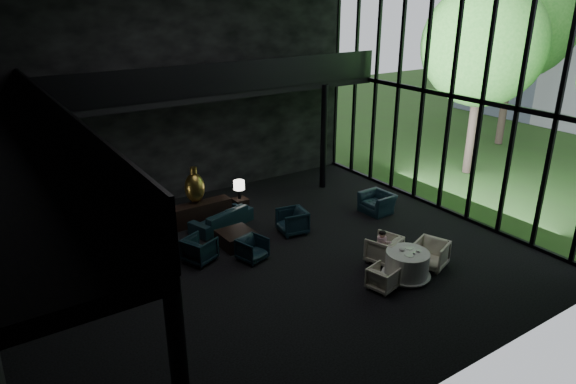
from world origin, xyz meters
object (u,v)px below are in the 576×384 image
side_table_left (150,226)px  dining_table (407,266)px  side_table_right (240,205)px  window_armchair (377,200)px  console (198,213)px  child (382,240)px  dining_chair_east (431,252)px  lounge_armchair_south (252,248)px  dining_chair_west (383,279)px  lounge_armchair_west (199,248)px  lounge_armchair_east (292,219)px  bronze_urn (195,187)px  table_lamp_right (239,186)px  table_lamp_left (149,205)px  sofa (221,215)px  dining_chair_north (384,247)px  coffee_table (236,238)px

side_table_left → dining_table: (4.82, -6.39, 0.05)m
side_table_right → window_armchair: bearing=-33.2°
console → child: child is taller
console → dining_chair_east: bearing=-56.1°
dining_table → lounge_armchair_south: bearing=133.4°
console → window_armchair: (5.58, -2.56, 0.10)m
console → dining_chair_west: console is taller
lounge_armchair_west → dining_table: 5.76m
lounge_armchair_east → child: child is taller
console → lounge_armchair_east: 3.18m
console → bronze_urn: bronze_urn is taller
lounge_armchair_south → dining_chair_east: 5.01m
console → side_table_right: size_ratio=4.37×
lounge_armchair_east → window_armchair: size_ratio=0.91×
lounge_armchair_west → side_table_left: bearing=-11.6°
bronze_urn → table_lamp_right: bearing=-2.1°
dining_chair_east → window_armchair: bearing=138.3°
console → table_lamp_left: size_ratio=3.60×
side_table_right → lounge_armchair_east: (0.59, -2.34, 0.23)m
table_lamp_left → side_table_right: table_lamp_left is taller
table_lamp_right → lounge_armchair_east: 2.51m
side_table_left → dining_chair_west: 7.54m
sofa → table_lamp_right: bearing=-162.1°
side_table_left → side_table_right: side_table_left is taller
bronze_urn → sofa: 1.25m
console → dining_chair_east: dining_chair_east is taller
side_table_right → table_lamp_right: (0.00, 0.04, 0.72)m
lounge_armchair_south → dining_chair_north: dining_chair_north is taller
sofa → window_armchair: size_ratio=2.13×
window_armchair → dining_chair_west: bearing=-44.3°
bronze_urn → coffee_table: bearing=-82.2°
lounge_armchair_west → lounge_armchair_east: size_ratio=0.89×
coffee_table → lounge_armchair_west: bearing=-166.9°
dining_chair_west → table_lamp_right: bearing=-7.7°
dining_chair_west → table_lamp_left: bearing=17.6°
lounge_armchair_south → window_armchair: bearing=-9.9°
lounge_armchair_east → dining_chair_east: size_ratio=1.04×
side_table_right → dining_chair_west: bearing=-83.9°
lounge_armchair_south → coffee_table: bearing=71.2°
lounge_armchair_east → table_lamp_left: bearing=-111.7°
side_table_left → window_armchair: window_armchair is taller
bronze_urn → lounge_armchair_west: size_ratio=1.41×
dining_chair_north → lounge_armchair_south: bearing=-54.1°
bronze_urn → child: size_ratio=2.09×
window_armchair → dining_table: bearing=-35.7°
bronze_urn → dining_chair_west: bronze_urn is taller
side_table_left → table_lamp_left: table_lamp_left is taller
coffee_table → window_armchair: bearing=-5.2°
coffee_table → dining_chair_north: 4.40m
console → coffee_table: size_ratio=2.25×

